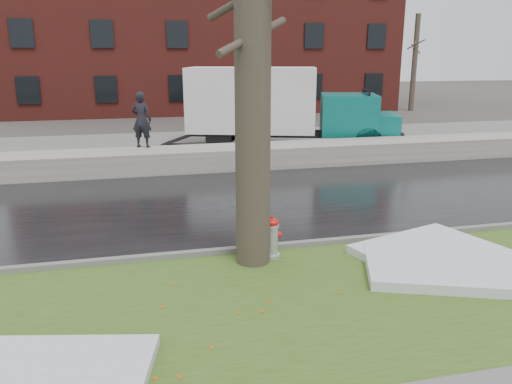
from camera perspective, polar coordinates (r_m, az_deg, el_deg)
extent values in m
plane|color=#47423D|center=(9.37, 5.65, -8.72)|extent=(120.00, 120.00, 0.00)
cube|color=#2E4717|center=(8.31, 8.49, -11.98)|extent=(60.00, 4.50, 0.04)
cube|color=black|center=(13.44, -0.53, -1.03)|extent=(60.00, 7.00, 0.03)
cube|color=slate|center=(21.60, -5.55, 5.21)|extent=(60.00, 9.00, 0.03)
cube|color=slate|center=(10.22, 3.85, -6.15)|extent=(60.00, 0.15, 0.14)
cube|color=#A49F96|center=(17.35, -3.62, 3.95)|extent=(60.00, 1.60, 0.75)
cube|color=maroon|center=(38.39, -6.34, 17.10)|extent=(26.00, 12.00, 10.00)
cylinder|color=brown|center=(34.22, -19.16, 13.65)|extent=(0.36, 0.36, 6.50)
cylinder|color=brown|center=(34.22, -19.31, 15.24)|extent=(0.84, 1.62, 0.73)
cylinder|color=brown|center=(34.24, -19.44, 16.74)|extent=(1.08, 1.26, 0.66)
cylinder|color=brown|center=(34.21, -19.21, 14.24)|extent=(1.40, 0.61, 0.63)
cylinder|color=brown|center=(37.20, 17.66, 13.85)|extent=(0.36, 0.36, 6.50)
cylinder|color=brown|center=(37.20, 17.78, 15.31)|extent=(0.84, 1.62, 0.73)
cylinder|color=brown|center=(37.22, 17.90, 16.69)|extent=(1.08, 1.26, 0.66)
cylinder|color=brown|center=(37.20, 17.70, 14.39)|extent=(1.40, 0.61, 0.63)
cylinder|color=#ABADB3|center=(9.62, 1.80, -5.46)|extent=(0.29, 0.29, 0.71)
ellipsoid|color=red|center=(9.49, 1.82, -3.47)|extent=(0.34, 0.34, 0.16)
cylinder|color=red|center=(9.47, 1.82, -2.95)|extent=(0.06, 0.06, 0.05)
cylinder|color=red|center=(9.52, 1.06, -5.23)|extent=(0.13, 0.14, 0.11)
cylinder|color=red|center=(9.67, 2.54, -4.91)|extent=(0.13, 0.14, 0.11)
cylinder|color=#ABADB3|center=(9.71, 1.33, -4.81)|extent=(0.17, 0.14, 0.14)
cylinder|color=brown|center=(8.78, -0.38, 16.62)|extent=(0.77, 0.77, 7.93)
cylinder|color=brown|center=(8.79, -0.38, 17.36)|extent=(1.43, 1.04, 0.71)
cube|color=black|center=(21.11, 2.93, 6.71)|extent=(7.62, 3.29, 0.21)
cube|color=silver|center=(21.02, -0.49, 10.52)|extent=(5.69, 3.89, 2.60)
cube|color=#0B655E|center=(21.11, 10.51, 8.71)|extent=(2.82, 2.88, 1.64)
cube|color=#0B655E|center=(21.34, 14.23, 7.53)|extent=(1.75, 2.37, 0.87)
cube|color=black|center=(21.13, 12.44, 10.19)|extent=(0.67, 1.86, 0.87)
cube|color=black|center=(21.75, -8.89, 5.96)|extent=(1.92, 1.61, 0.65)
cylinder|color=black|center=(20.32, 12.70, 5.73)|extent=(1.10, 0.60, 1.06)
cylinder|color=black|center=(22.30, 12.01, 6.61)|extent=(1.10, 0.60, 1.06)
cylinder|color=black|center=(20.18, 0.09, 6.05)|extent=(1.10, 0.60, 1.06)
cylinder|color=black|center=(22.18, 0.50, 6.89)|extent=(1.10, 0.60, 1.06)
cylinder|color=black|center=(20.36, -4.26, 6.09)|extent=(1.10, 0.60, 1.06)
cylinder|color=black|center=(22.34, -3.47, 6.93)|extent=(1.10, 0.60, 1.06)
imported|color=black|center=(17.50, -12.96, 8.06)|extent=(0.81, 0.68, 1.89)
cube|color=silver|center=(10.30, 19.43, -6.55)|extent=(3.08, 2.68, 0.16)
cube|color=silver|center=(6.79, -21.88, -18.97)|extent=(2.49, 2.04, 0.14)
cube|color=silver|center=(9.63, 20.94, -8.20)|extent=(3.26, 2.68, 0.18)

